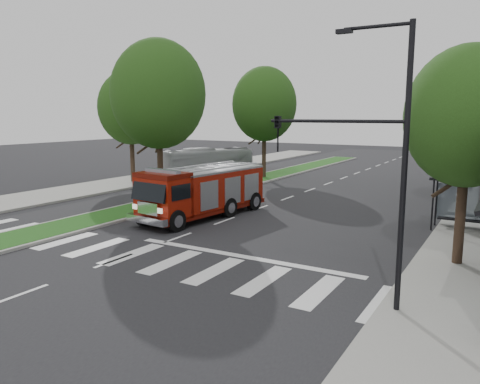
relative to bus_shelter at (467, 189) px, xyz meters
The scene contains 12 objects.
ground 14.00m from the bus_shelter, 143.97° to the right, with size 140.00×140.00×0.00m, color black.
sidewalk_left 25.84m from the bus_shelter, behind, with size 5.00×80.00×0.15m, color gray.
median 19.92m from the bus_shelter, 150.20° to the left, with size 3.00×50.00×0.15m.
bus_shelter is the anchor object (origin of this frame).
tree_right_near 7.06m from the bus_shelter, 87.21° to the right, with size 4.40×4.40×8.05m.
tree_median_near 17.98m from the bus_shelter, behind, with size 5.80×5.80×10.16m.
tree_median_far 21.36m from the bus_shelter, 145.43° to the left, with size 5.60×5.60×9.72m.
tree_left_mid 25.82m from the bus_shelter, behind, with size 5.20×5.20×9.16m.
streetlight_right_near 12.05m from the bus_shelter, 97.76° to the right, with size 4.08×0.22×8.00m.
streetlight_right_far 12.13m from the bus_shelter, 94.11° to the left, with size 2.11×0.20×8.00m.
fire_engine 13.33m from the bus_shelter, 162.81° to the right, with size 3.47×8.71×2.94m.
city_bus 25.67m from the bus_shelter, 153.47° to the left, with size 2.14×9.13×2.54m, color #B1B1B5.
Camera 1 is at (13.02, -16.52, 5.58)m, focal length 35.00 mm.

